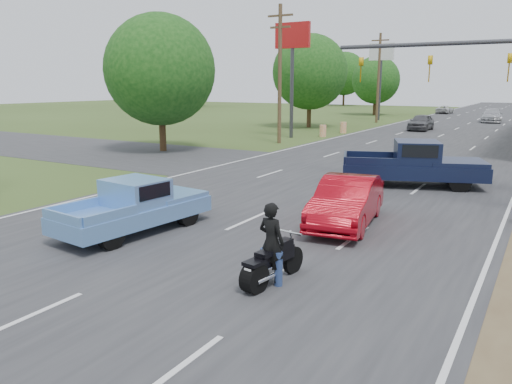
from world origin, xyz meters
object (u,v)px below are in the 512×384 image
Objects in this scene: blue_pickup at (137,205)px; distant_car_silver at (492,116)px; motorcycle at (270,265)px; rider at (271,246)px; navy_pickup at (417,163)px; distant_car_white at (445,110)px; red_convertible at (347,202)px; distant_car_grey at (421,122)px.

distant_car_silver is at bearing 91.58° from blue_pickup.
motorcycle is 1.19× the size of rider.
navy_pickup reaches higher than motorcycle.
blue_pickup is 69.69m from distant_car_white.
red_convertible is at bearing -22.72° from navy_pickup.
red_convertible is 35.60m from distant_car_grey.
navy_pickup reaches higher than distant_car_grey.
red_convertible is 0.72× the size of navy_pickup.
rider is 5.68m from blue_pickup.
red_convertible is 2.18× the size of motorcycle.
distant_car_grey is at bearing -112.68° from distant_car_silver.
navy_pickup is 42.65m from distant_car_silver.
rider is 0.28× the size of navy_pickup.
red_convertible is 1.08× the size of distant_car_white.
red_convertible is at bearing -80.57° from distant_car_grey.
distant_car_grey is 0.85× the size of distant_car_silver.
blue_pickup is at bearing -7.40° from rider.
navy_pickup is at bearing 69.78° from blue_pickup.
red_convertible is 0.86× the size of distant_car_silver.
navy_pickup reaches higher than blue_pickup.
motorcycle is 0.50× the size of distant_car_white.
rider is at bearing -81.38° from distant_car_grey.
distant_car_white is at bearing 96.62° from distant_car_grey.
navy_pickup is (0.38, 7.48, 0.24)m from red_convertible.
blue_pickup is 1.10× the size of distant_car_grey.
blue_pickup is at bearing -151.91° from red_convertible.
distant_car_silver is (4.24, 53.93, -0.03)m from blue_pickup.
distant_car_silver is (-1.23, 55.52, 0.30)m from motorcycle.
rider reaches higher than motorcycle.
navy_pickup is 28.33m from distant_car_grey.
navy_pickup is (5.58, 11.30, 0.19)m from blue_pickup.
red_convertible is 2.59× the size of rider.
red_convertible is 0.92× the size of blue_pickup.
distant_car_grey is at bearing 172.51° from navy_pickup.
blue_pickup reaches higher than distant_car_grey.
blue_pickup is 0.93× the size of distant_car_silver.
motorcycle is 0.39× the size of distant_car_silver.
distant_car_white is at bearing 99.22° from blue_pickup.
red_convertible is at bearing 99.55° from distant_car_white.
motorcycle is 71.78m from distant_car_white.
red_convertible is at bearing 101.12° from motorcycle.
red_convertible is 7.49m from navy_pickup.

